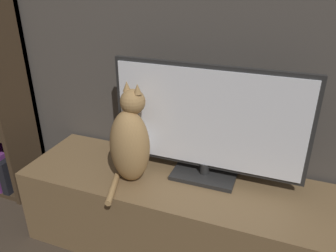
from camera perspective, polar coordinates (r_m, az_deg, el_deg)
name	(u,v)px	position (r m, az deg, el deg)	size (l,w,h in m)	color
tv_stand	(179,215)	(1.70, 1.86, -15.19)	(1.55, 0.47, 0.41)	brown
tv	(207,123)	(1.48, 6.82, 0.44)	(0.89, 0.18, 0.55)	black
cat	(131,142)	(1.50, -6.51, -2.78)	(0.23, 0.33, 0.47)	#997547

